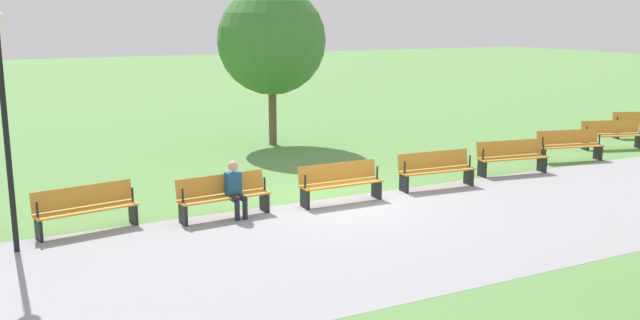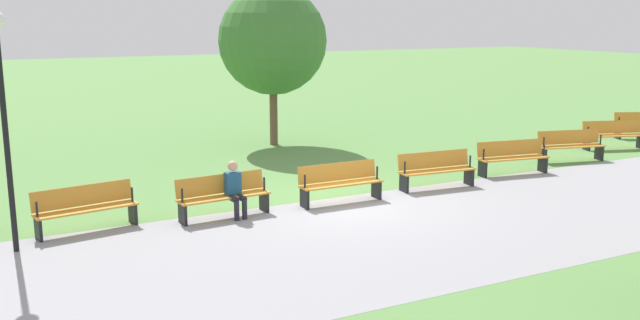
% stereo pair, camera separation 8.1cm
% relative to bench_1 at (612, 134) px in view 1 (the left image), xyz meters
% --- Properties ---
extents(ground_plane, '(120.00, 120.00, 0.00)m').
position_rel_bench_1_xyz_m(ground_plane, '(10.85, 1.77, -0.48)').
color(ground_plane, '#5B8C47').
extents(path_paving, '(42.26, 5.84, 0.01)m').
position_rel_bench_1_xyz_m(path_paving, '(10.85, 4.23, -0.48)').
color(path_paving, '#939399').
rests_on(path_paving, ground).
extents(bench_1, '(2.03, 1.06, 0.89)m').
position_rel_bench_1_xyz_m(bench_1, '(0.00, 0.00, 0.00)').
color(bench_1, orange).
rests_on(bench_1, ground).
extents(bench_2, '(2.04, 0.92, 0.89)m').
position_rel_bench_1_xyz_m(bench_2, '(2.65, 0.74, 0.00)').
color(bench_2, orange).
rests_on(bench_2, ground).
extents(bench_3, '(2.03, 0.77, 0.89)m').
position_rel_bench_1_xyz_m(bench_3, '(5.36, 1.27, 0.00)').
color(bench_3, orange).
rests_on(bench_3, ground).
extents(bench_4, '(2.01, 0.63, 0.89)m').
position_rel_bench_1_xyz_m(bench_4, '(8.09, 1.59, 0.00)').
color(bench_4, orange).
rests_on(bench_4, ground).
extents(bench_5, '(1.98, 0.47, 0.89)m').
position_rel_bench_1_xyz_m(bench_5, '(10.85, 1.70, 0.00)').
color(bench_5, orange).
rests_on(bench_5, ground).
extents(bench_6, '(2.01, 0.63, 0.89)m').
position_rel_bench_1_xyz_m(bench_6, '(13.60, 1.59, 0.00)').
color(bench_6, orange).
rests_on(bench_6, ground).
extents(bench_7, '(2.03, 0.77, 0.89)m').
position_rel_bench_1_xyz_m(bench_7, '(16.34, 1.27, 0.00)').
color(bench_7, orange).
rests_on(bench_7, ground).
extents(person_seated, '(0.35, 0.54, 1.20)m').
position_rel_bench_1_xyz_m(person_seated, '(13.38, 1.72, 0.16)').
color(person_seated, navy).
rests_on(person_seated, ground).
extents(tree_1, '(3.48, 3.48, 5.13)m').
position_rel_bench_1_xyz_m(tree_1, '(9.29, -5.65, 2.90)').
color(tree_1, brown).
rests_on(tree_1, ground).
extents(lamp_post, '(0.32, 0.32, 4.27)m').
position_rel_bench_1_xyz_m(lamp_post, '(17.68, 1.98, 2.46)').
color(lamp_post, black).
rests_on(lamp_post, ground).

